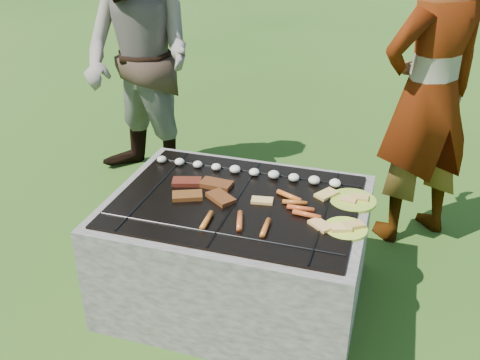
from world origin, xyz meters
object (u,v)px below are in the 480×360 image
object	(u,v)px
plate_far	(353,200)
cook	(430,96)
fire_pit	(237,253)
plate_near	(346,228)
bystander	(139,62)

from	to	relation	value
plate_far	cook	size ratio (longest dim) A/B	0.16
fire_pit	plate_near	size ratio (longest dim) A/B	5.40
fire_pit	plate_far	xyz separation A→B (m)	(0.56, 0.17, 0.33)
fire_pit	plate_far	size ratio (longest dim) A/B	4.26
fire_pit	cook	xyz separation A→B (m)	(0.88, 0.95, 0.66)
cook	bystander	world-z (taller)	cook
bystander	cook	bearing A→B (deg)	15.13
cook	bystander	bearing A→B (deg)	-45.18
cook	plate_far	bearing A→B (deg)	27.23
plate_near	cook	size ratio (longest dim) A/B	0.13
fire_pit	cook	distance (m)	1.46
plate_far	bystander	size ratio (longest dim) A/B	0.16
cook	bystander	xyz separation A→B (m)	(-1.97, 0.18, -0.01)
plate_near	cook	distance (m)	1.15
plate_near	plate_far	bearing A→B (deg)	89.99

